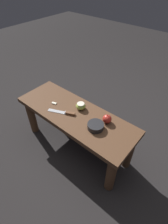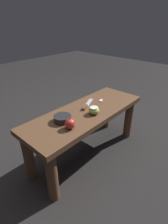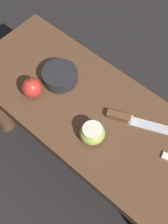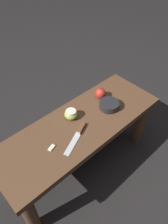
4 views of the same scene
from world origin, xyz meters
TOP-DOWN VIEW (x-y plane):
  - ground_plane at (0.00, 0.00)m, footprint 8.00×8.00m
  - wooden_bench at (0.00, 0.00)m, footprint 1.09×0.39m
  - knife at (-0.06, -0.05)m, footprint 0.23×0.12m
  - apple_whole at (0.26, 0.09)m, footprint 0.07×0.07m
  - apple_cut at (0.00, 0.08)m, footprint 0.08×0.08m
  - apple_slice_near_knife at (-0.23, -0.03)m, footprint 0.05×0.03m
  - bowl at (0.23, -0.02)m, footprint 0.13×0.13m

SIDE VIEW (x-z plane):
  - ground_plane at x=0.00m, z-range 0.00..0.00m
  - wooden_bench at x=0.00m, z-range 0.12..0.56m
  - apple_slice_near_knife at x=-0.23m, z-range 0.44..0.45m
  - knife at x=-0.06m, z-range 0.44..0.46m
  - bowl at x=0.23m, z-range 0.44..0.48m
  - apple_cut at x=0.00m, z-range 0.44..0.50m
  - apple_whole at x=0.26m, z-range 0.43..0.51m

